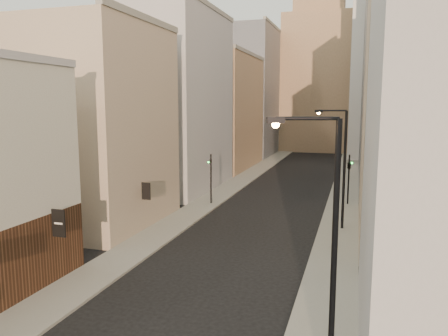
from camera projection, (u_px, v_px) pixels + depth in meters
sidewalk_left at (252, 173)px, 62.10m from camera, size 3.00×140.00×0.15m
sidewalk_right at (347, 178)px, 58.34m from camera, size 3.00×140.00×0.15m
left_bldg_beige at (103, 127)px, 35.10m from camera, size 8.00×12.00×16.00m
left_bldg_grey at (180, 103)px, 49.95m from camera, size 8.00×16.00×20.00m
left_bldg_tan at (225, 113)px, 67.20m from camera, size 8.00×18.00×17.00m
left_bldg_wingrid at (255, 93)px, 85.61m from camera, size 8.00×20.00×24.00m
right_bldg_beige at (422, 102)px, 31.65m from camera, size 8.00×16.00×20.00m
right_bldg_wingrid at (400, 76)px, 50.14m from camera, size 8.00×20.00×26.00m
highrise at (428, 9)px, 73.06m from camera, size 21.00×23.00×51.20m
clock_tower at (318, 67)px, 92.97m from camera, size 14.00×14.00×44.90m
white_tower at (375, 54)px, 76.40m from camera, size 8.00×8.00×41.50m
streetlamp_near at (328, 237)px, 14.71m from camera, size 2.37×1.01×9.43m
streetlamp_mid at (341, 162)px, 33.69m from camera, size 2.47×0.25×9.40m
traffic_light_left at (211, 168)px, 42.64m from camera, size 0.59×0.52×5.00m
traffic_light_right at (349, 167)px, 42.20m from camera, size 0.71×0.71×5.00m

